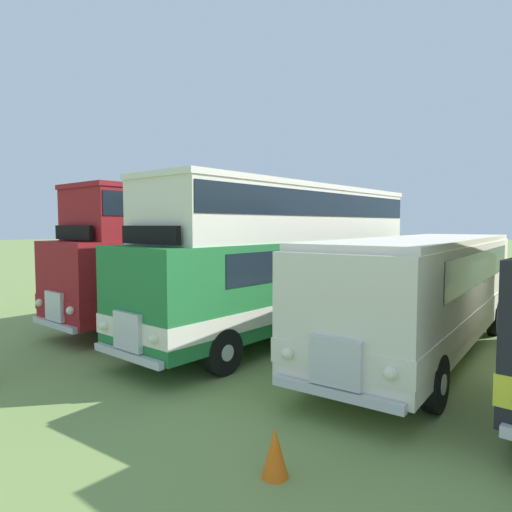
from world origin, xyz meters
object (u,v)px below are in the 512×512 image
bus_second_in_row (291,252)px  bus_third_in_row (425,286)px  bus_first_in_row (199,248)px  cone_near_end (275,452)px

bus_second_in_row → bus_third_in_row: bearing=3.4°
bus_first_in_row → bus_third_in_row: bearing=1.7°
bus_first_in_row → bus_second_in_row: bearing=0.1°
bus_second_in_row → cone_near_end: 8.27m
bus_second_in_row → bus_first_in_row: bearing=-179.9°
bus_third_in_row → cone_near_end: 7.13m
bus_third_in_row → bus_first_in_row: bearing=-178.3°
bus_third_in_row → cone_near_end: (0.32, -6.98, -1.42)m
bus_third_in_row → cone_near_end: size_ratio=15.73×
bus_first_in_row → bus_third_in_row: size_ratio=0.99×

